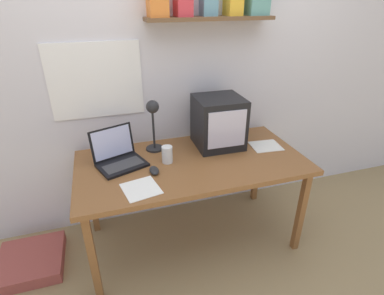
{
  "coord_description": "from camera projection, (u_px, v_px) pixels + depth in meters",
  "views": [
    {
      "loc": [
        -0.54,
        -1.73,
        1.74
      ],
      "look_at": [
        0.0,
        0.0,
        0.81
      ],
      "focal_mm": 28.0,
      "sensor_mm": 36.0,
      "label": 1
    }
  ],
  "objects": [
    {
      "name": "laptop",
      "position": [
        118.0,
        155.0,
        2.02
      ],
      "size": [
        0.37,
        0.34,
        0.24
      ],
      "rotation": [
        0.0,
        0.0,
        0.35
      ],
      "color": "black",
      "rests_on": "corner_desk"
    },
    {
      "name": "computer_mouse",
      "position": [
        154.0,
        170.0,
        1.93
      ],
      "size": [
        0.06,
        0.11,
        0.03
      ],
      "rotation": [
        0.0,
        0.0,
        0.03
      ],
      "color": "#232326",
      "rests_on": "corner_desk"
    },
    {
      "name": "corner_desk",
      "position": [
        192.0,
        167.0,
        2.11
      ],
      "size": [
        1.57,
        0.79,
        0.71
      ],
      "color": "brown",
      "rests_on": "ground_plane"
    },
    {
      "name": "floor_cushion",
      "position": [
        31.0,
        262.0,
        2.13
      ],
      "size": [
        0.44,
        0.44,
        0.09
      ],
      "color": "#9E4741",
      "rests_on": "ground_plane"
    },
    {
      "name": "back_wall",
      "position": [
        174.0,
        61.0,
        2.21
      ],
      "size": [
        5.6,
        0.24,
        2.6
      ],
      "color": "silver",
      "rests_on": "ground_plane"
    },
    {
      "name": "juice_glass",
      "position": [
        167.0,
        155.0,
        2.04
      ],
      "size": [
        0.07,
        0.07,
        0.12
      ],
      "color": "white",
      "rests_on": "corner_desk"
    },
    {
      "name": "crt_monitor",
      "position": [
        218.0,
        122.0,
        2.22
      ],
      "size": [
        0.35,
        0.35,
        0.37
      ],
      "rotation": [
        0.0,
        0.0,
        -0.02
      ],
      "color": "black",
      "rests_on": "corner_desk"
    },
    {
      "name": "loose_paper_near_monitor",
      "position": [
        266.0,
        146.0,
        2.28
      ],
      "size": [
        0.24,
        0.21,
        0.0
      ],
      "rotation": [
        0.0,
        0.0,
        -0.09
      ],
      "color": "white",
      "rests_on": "corner_desk"
    },
    {
      "name": "desk_lamp",
      "position": [
        153.0,
        119.0,
        2.08
      ],
      "size": [
        0.13,
        0.16,
        0.4
      ],
      "rotation": [
        0.0,
        0.0,
        -0.12
      ],
      "color": "#232326",
      "rests_on": "corner_desk"
    },
    {
      "name": "ground_plane",
      "position": [
        192.0,
        238.0,
        2.41
      ],
      "size": [
        12.0,
        12.0,
        0.0
      ],
      "primitive_type": "plane",
      "color": "#998057"
    },
    {
      "name": "loose_paper_near_laptop",
      "position": [
        141.0,
        189.0,
        1.77
      ],
      "size": [
        0.24,
        0.25,
        0.0
      ],
      "rotation": [
        0.0,
        0.0,
        0.19
      ],
      "color": "white",
      "rests_on": "corner_desk"
    }
  ]
}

